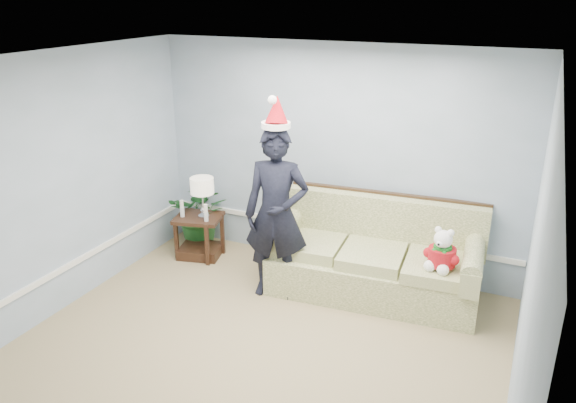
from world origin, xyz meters
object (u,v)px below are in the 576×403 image
at_px(sofa, 375,260).
at_px(man, 277,214).
at_px(houseplant, 201,214).
at_px(table_lamp, 202,187).
at_px(teddy_bear, 442,254).
at_px(side_table, 200,240).

relative_size(sofa, man, 1.22).
xyz_separation_m(sofa, man, (-0.98, -0.52, 0.58)).
distance_m(sofa, houseplant, 2.48).
height_order(table_lamp, man, man).
xyz_separation_m(table_lamp, man, (1.23, -0.45, 0.02)).
bearing_deg(teddy_bear, sofa, 173.80).
relative_size(table_lamp, teddy_bear, 1.14).
distance_m(table_lamp, teddy_bear, 2.98).
relative_size(table_lamp, houseplant, 0.60).
distance_m(houseplant, teddy_bear, 3.27).
bearing_deg(man, teddy_bear, -4.20).
height_order(table_lamp, houseplant, table_lamp).
height_order(man, teddy_bear, man).
height_order(sofa, man, man).
height_order(table_lamp, teddy_bear, table_lamp).
bearing_deg(teddy_bear, side_table, -170.54).
xyz_separation_m(houseplant, man, (1.49, -0.77, 0.53)).
height_order(side_table, man, man).
bearing_deg(table_lamp, man, -19.87).
bearing_deg(houseplant, table_lamp, -51.64).
relative_size(side_table, houseplant, 0.78).
distance_m(side_table, teddy_bear, 3.09).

